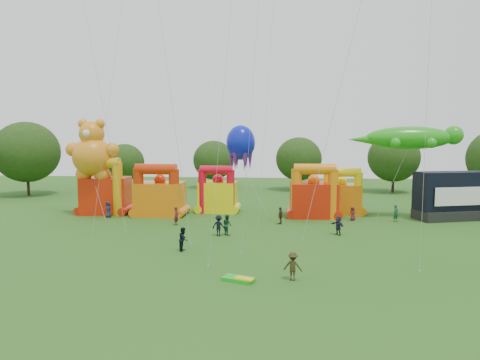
# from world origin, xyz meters

# --- Properties ---
(ground) EXTENTS (160.00, 160.00, 0.00)m
(ground) POSITION_xyz_m (0.00, 0.00, 0.00)
(ground) COLOR #265818
(ground) RESTS_ON ground
(tree_ring) EXTENTS (120.92, 123.00, 12.07)m
(tree_ring) POSITION_xyz_m (-1.15, 0.60, 6.26)
(tree_ring) COLOR #352314
(tree_ring) RESTS_ON ground
(bouncy_castle_0) EXTENTS (6.03, 5.10, 6.99)m
(bouncy_castle_0) POSITION_xyz_m (-16.81, 26.75, 2.64)
(bouncy_castle_0) COLOR red
(bouncy_castle_0) RESTS_ON ground
(bouncy_castle_1) EXTENTS (5.46, 4.40, 6.31)m
(bouncy_castle_1) POSITION_xyz_m (-9.72, 26.03, 2.39)
(bouncy_castle_1) COLOR orange
(bouncy_castle_1) RESTS_ON ground
(bouncy_castle_2) EXTENTS (4.70, 3.85, 5.93)m
(bouncy_castle_2) POSITION_xyz_m (-3.14, 29.13, 2.27)
(bouncy_castle_2) COLOR yellow
(bouncy_castle_2) RESTS_ON ground
(bouncy_castle_3) EXTENTS (5.54, 4.53, 6.36)m
(bouncy_castle_3) POSITION_xyz_m (8.61, 26.78, 2.41)
(bouncy_castle_3) COLOR red
(bouncy_castle_3) RESTS_ON ground
(bouncy_castle_4) EXTENTS (4.80, 3.91, 5.73)m
(bouncy_castle_4) POSITION_xyz_m (12.16, 29.47, 2.19)
(bouncy_castle_4) COLOR orange
(bouncy_castle_4) RESTS_ON ground
(stage_trailer) EXTENTS (9.26, 5.62, 5.49)m
(stage_trailer) POSITION_xyz_m (24.43, 27.08, 2.65)
(stage_trailer) COLOR black
(stage_trailer) RESTS_ON ground
(teddy_bear_kite) EXTENTS (7.06, 7.48, 11.66)m
(teddy_bear_kite) POSITION_xyz_m (-17.06, 24.67, 5.48)
(teddy_bear_kite) COLOR orange
(teddy_bear_kite) RESTS_ON ground
(gecko_kite) EXTENTS (12.77, 4.22, 10.74)m
(gecko_kite) POSITION_xyz_m (18.69, 26.82, 7.57)
(gecko_kite) COLOR #239F16
(gecko_kite) RESTS_ON ground
(octopus_kite) EXTENTS (5.89, 7.56, 11.05)m
(octopus_kite) POSITION_xyz_m (0.86, 29.31, 4.78)
(octopus_kite) COLOR #0C19BA
(octopus_kite) RESTS_ON ground
(parafoil_kites) EXTENTS (33.72, 10.06, 30.70)m
(parafoil_kites) POSITION_xyz_m (-6.26, 17.05, 13.74)
(parafoil_kites) COLOR red
(parafoil_kites) RESTS_ON ground
(diamond_kites) EXTENTS (29.21, 20.13, 38.17)m
(diamond_kites) POSITION_xyz_m (2.23, 13.85, 15.93)
(diamond_kites) COLOR red
(diamond_kites) RESTS_ON ground
(folded_kite_bundle) EXTENTS (2.22, 1.63, 0.31)m
(folded_kite_bundle) POSITION_xyz_m (2.28, 2.94, 0.14)
(folded_kite_bundle) COLOR green
(folded_kite_bundle) RESTS_ON ground
(spectator_0) EXTENTS (1.09, 0.93, 1.89)m
(spectator_0) POSITION_xyz_m (-15.30, 24.06, 0.94)
(spectator_0) COLOR #27233B
(spectator_0) RESTS_ON ground
(spectator_1) EXTENTS (0.56, 0.77, 1.95)m
(spectator_1) POSITION_xyz_m (-6.27, 20.52, 0.98)
(spectator_1) COLOR #571822
(spectator_1) RESTS_ON ground
(spectator_2) EXTENTS (1.18, 1.22, 1.98)m
(spectator_2) POSITION_xyz_m (-0.25, 16.28, 0.99)
(spectator_2) COLOR #1D492B
(spectator_2) RESTS_ON ground
(spectator_3) EXTENTS (1.39, 0.97, 1.97)m
(spectator_3) POSITION_xyz_m (-0.99, 15.75, 0.99)
(spectator_3) COLOR black
(spectator_3) RESTS_ON ground
(spectator_4) EXTENTS (0.78, 1.18, 1.86)m
(spectator_4) POSITION_xyz_m (4.77, 22.08, 0.93)
(spectator_4) COLOR #3D2E18
(spectator_4) RESTS_ON ground
(spectator_5) EXTENTS (1.42, 1.71, 1.84)m
(spectator_5) POSITION_xyz_m (10.29, 17.34, 0.92)
(spectator_5) COLOR #24233A
(spectator_5) RESTS_ON ground
(spectator_6) EXTENTS (0.91, 0.86, 1.56)m
(spectator_6) POSITION_xyz_m (12.86, 25.00, 0.78)
(spectator_6) COLOR maroon
(spectator_6) RESTS_ON ground
(spectator_7) EXTENTS (0.83, 0.77, 1.89)m
(spectator_7) POSITION_xyz_m (17.49, 24.70, 0.95)
(spectator_7) COLOR #1B4531
(spectator_7) RESTS_ON ground
(spectator_8) EXTENTS (0.78, 0.98, 1.94)m
(spectator_8) POSITION_xyz_m (-3.03, 10.02, 0.97)
(spectator_8) COLOR black
(spectator_8) RESTS_ON ground
(spectator_9) EXTENTS (1.30, 0.90, 1.84)m
(spectator_9) POSITION_xyz_m (5.70, 3.49, 0.92)
(spectator_9) COLOR #362B15
(spectator_9) RESTS_ON ground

